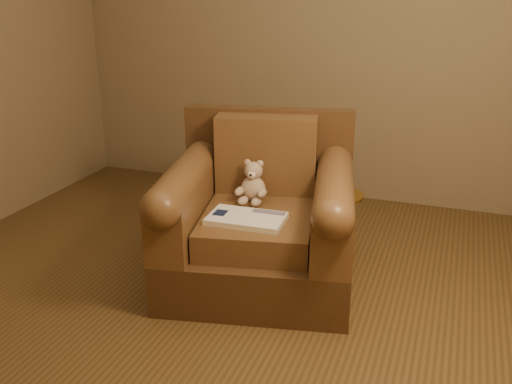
% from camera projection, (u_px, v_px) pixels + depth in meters
% --- Properties ---
extents(floor, '(4.00, 4.00, 0.00)m').
position_uv_depth(floor, '(202.00, 298.00, 3.40)').
color(floor, brown).
rests_on(floor, ground).
extents(armchair, '(1.30, 1.26, 1.00)m').
position_uv_depth(armchair, '(260.00, 220.00, 3.52)').
color(armchair, '#482E18').
rests_on(armchair, floor).
extents(teddy_bear, '(0.20, 0.22, 0.27)m').
position_uv_depth(teddy_bear, '(253.00, 186.00, 3.54)').
color(teddy_bear, tan).
rests_on(teddy_bear, armchair).
extents(guidebook, '(0.45, 0.28, 0.04)m').
position_uv_depth(guidebook, '(246.00, 219.00, 3.26)').
color(guidebook, beige).
rests_on(guidebook, armchair).
extents(side_table, '(0.34, 0.34, 0.48)m').
position_uv_depth(side_table, '(335.00, 225.00, 3.77)').
color(side_table, gold).
rests_on(side_table, floor).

